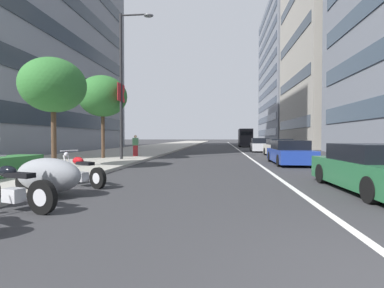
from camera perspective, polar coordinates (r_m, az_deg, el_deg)
The scene contains 15 objects.
sidewalk_right_plaza at distance 33.82m, azimuth -9.69°, elevation -1.10°, with size 160.00×8.63×0.15m, color #A39E93.
lane_centre_stripe at distance 37.66m, azimuth 8.95°, elevation -0.96°, with size 110.00×0.16×0.01m, color silver.
motorcycle_nearest_camera at distance 6.99m, azimuth -32.01°, elevation -7.49°, with size 0.80×2.18×1.49m.
motorcycle_far_end_row at distance 8.21m, azimuth -26.64°, elevation -5.58°, with size 1.20×2.07×0.97m.
motorcycle_under_tarp at distance 9.48m, azimuth -21.09°, elevation -5.33°, with size 1.15×1.97×1.09m.
car_lead_in_lane at distance 9.33m, azimuth 32.23°, elevation -4.24°, with size 4.48×1.96×1.31m.
car_following_behind at distance 16.99m, azimuth 18.78°, elevation -1.67°, with size 4.61×1.96×1.33m.
car_far_down_avenue at distance 23.75m, azimuth 16.82°, elevation -0.74°, with size 4.35×1.90×1.38m.
car_approaching_light at distance 30.69m, azimuth 13.30°, elevation -0.25°, with size 4.31×2.00×1.43m.
delivery_van_ahead at distance 46.00m, azimuth 10.50°, elevation 1.29°, with size 5.49×2.15×2.80m.
street_lamp_with_banners at distance 18.76m, azimuth -13.07°, elevation 13.19°, with size 1.26×2.15×8.96m.
street_tree_by_lamp_post at distance 14.44m, azimuth -25.77°, elevation 10.38°, with size 2.83×2.83×4.87m.
street_tree_mid_sidewalk at distance 19.90m, azimuth -17.26°, elevation 8.99°, with size 3.14×3.14×5.37m.
pedestrian_on_plaza at distance 21.06m, azimuth -11.13°, elevation -0.32°, with size 0.32×0.44×1.51m.
office_tower_mid_left at distance 75.84m, azimuth 21.35°, elevation 12.80°, with size 29.58×18.03×33.39m.
Camera 1 is at (-2.57, 2.11, 1.50)m, focal length 26.95 mm.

